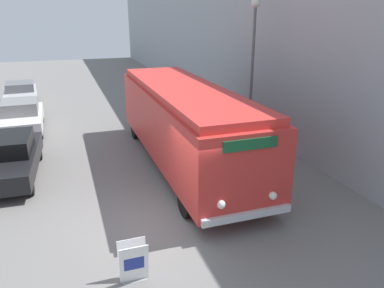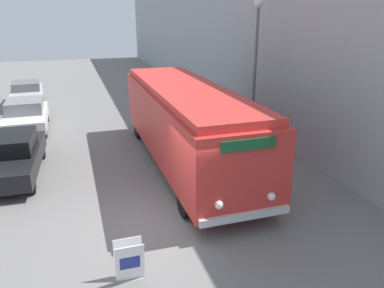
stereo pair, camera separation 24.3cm
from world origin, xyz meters
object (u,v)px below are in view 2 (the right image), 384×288
(parked_car_far, at_px, (27,93))
(sign_board, at_px, (129,262))
(parked_car_mid, at_px, (26,115))
(streetlamp, at_px, (256,53))
(vintage_bus, at_px, (186,121))
(parked_car_near, at_px, (13,156))

(parked_car_far, bearing_deg, sign_board, -82.71)
(sign_board, xyz_separation_m, parked_car_mid, (-3.08, 12.45, 0.32))
(sign_board, height_order, parked_car_mid, parked_car_mid)
(parked_car_mid, distance_m, parked_car_far, 5.73)
(sign_board, relative_size, streetlamp, 0.16)
(vintage_bus, xyz_separation_m, streetlamp, (3.43, 1.37, 2.24))
(parked_car_near, bearing_deg, sign_board, -63.06)
(vintage_bus, distance_m, streetlamp, 4.32)
(parked_car_near, xyz_separation_m, parked_car_mid, (-0.06, 5.69, 0.02))
(parked_car_mid, relative_size, parked_car_far, 0.98)
(streetlamp, bearing_deg, sign_board, -131.86)
(streetlamp, distance_m, parked_car_mid, 11.36)
(vintage_bus, height_order, streetlamp, streetlamp)
(vintage_bus, relative_size, parked_car_far, 2.32)
(sign_board, height_order, parked_car_far, parked_car_far)
(sign_board, bearing_deg, parked_car_near, 114.11)
(vintage_bus, xyz_separation_m, parked_car_far, (-6.61, 12.23, -0.96))
(parked_car_near, bearing_deg, parked_car_mid, 93.40)
(sign_board, relative_size, parked_car_mid, 0.21)
(parked_car_mid, bearing_deg, vintage_bus, -47.12)
(vintage_bus, relative_size, streetlamp, 1.72)
(vintage_bus, relative_size, parked_car_mid, 2.36)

